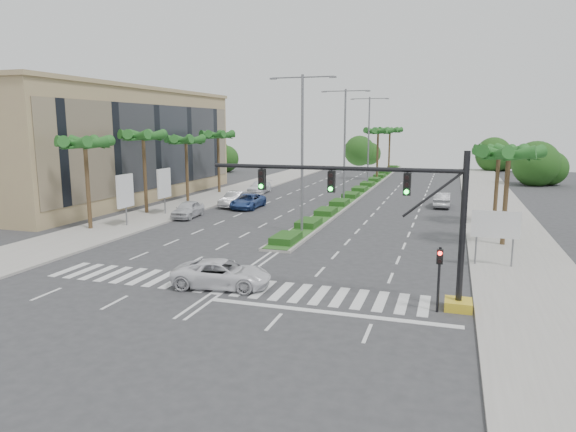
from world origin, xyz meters
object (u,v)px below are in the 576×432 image
(car_parked_b, at_px, (235,199))
(car_parked_c, at_px, (248,201))
(car_parked_a, at_px, (188,209))
(car_right, at_px, (442,200))
(car_parked_d, at_px, (259,187))
(car_crossing, at_px, (222,274))

(car_parked_b, xyz_separation_m, car_parked_c, (1.67, -0.58, -0.06))
(car_parked_b, relative_size, car_parked_c, 0.92)
(car_parked_a, height_order, car_right, car_parked_a)
(car_parked_a, height_order, car_parked_d, car_parked_a)
(car_crossing, bearing_deg, car_parked_d, 10.04)
(car_parked_b, xyz_separation_m, car_parked_d, (-1.52, 11.02, -0.05))
(car_parked_b, height_order, car_parked_d, car_parked_b)
(car_parked_d, xyz_separation_m, car_right, (21.87, -4.78, 0.03))
(car_parked_a, distance_m, car_parked_b, 7.39)
(car_parked_a, xyz_separation_m, car_parked_b, (1.52, 7.23, 0.02))
(car_parked_b, bearing_deg, car_crossing, -64.21)
(car_parked_d, bearing_deg, car_parked_c, -78.61)
(car_parked_c, bearing_deg, car_parked_d, 104.36)
(car_parked_b, bearing_deg, car_right, 20.71)
(car_right, bearing_deg, car_crossing, 71.53)
(car_parked_a, bearing_deg, car_parked_d, 84.78)
(car_parked_b, height_order, car_crossing, car_parked_b)
(car_parked_d, height_order, car_crossing, car_parked_d)
(car_parked_a, height_order, car_parked_b, car_parked_b)
(car_parked_d, bearing_deg, car_parked_a, -93.97)
(car_parked_c, height_order, car_parked_d, car_parked_d)
(car_parked_b, height_order, car_right, car_parked_b)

